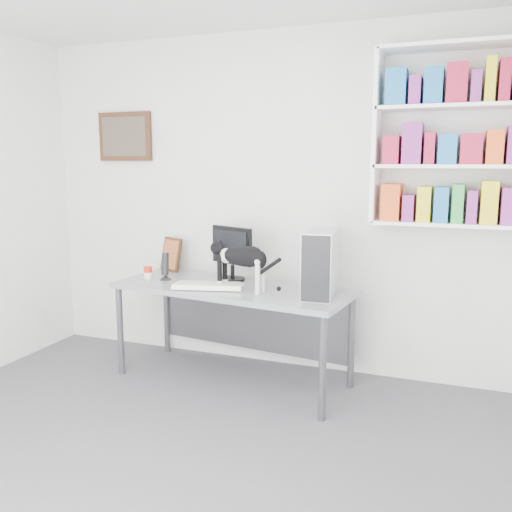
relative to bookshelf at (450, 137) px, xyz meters
name	(u,v)px	position (x,y,z in m)	size (l,w,h in m)	color
room	(125,232)	(-1.40, -1.85, -0.50)	(4.01, 4.01, 2.70)	#4B4A4F
bookshelf	(450,137)	(0.00, 0.00, 0.00)	(1.03, 0.28, 1.24)	white
wall_art	(125,137)	(-2.70, 0.12, 0.05)	(0.52, 0.04, 0.42)	#4E2C19
desk	(232,334)	(-1.49, -0.35, -1.47)	(1.81, 0.70, 0.75)	gray
monitor	(232,253)	(-1.56, -0.16, -0.88)	(0.41, 0.20, 0.44)	black
keyboard	(208,286)	(-1.62, -0.48, -1.08)	(0.51, 0.20, 0.04)	white
pc_tower	(321,263)	(-0.79, -0.39, -0.87)	(0.20, 0.46, 0.46)	#ABAAAF
speaker	(165,266)	(-2.07, -0.33, -0.98)	(0.10, 0.10, 0.23)	black
leaning_print	(171,254)	(-2.21, 0.02, -0.95)	(0.24, 0.10, 0.30)	#4E2C19
soup_can	(148,272)	(-2.23, -0.33, -1.05)	(0.07, 0.07, 0.10)	red
cat	(242,268)	(-1.36, -0.46, -0.93)	(0.55, 0.15, 0.34)	black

